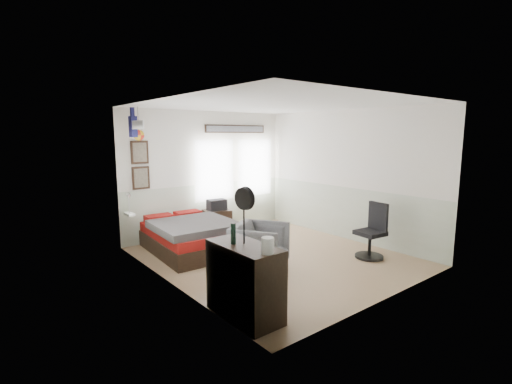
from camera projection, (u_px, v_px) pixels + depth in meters
ground_plane at (274, 257)px, 6.72m from camera, size 4.00×4.50×0.01m
room_shell at (264, 168)px, 6.57m from camera, size 4.02×4.52×2.71m
wall_decor at (166, 139)px, 7.23m from camera, size 3.55×1.32×1.44m
bed at (190, 236)px, 6.98m from camera, size 1.46×1.97×0.61m
dresser at (245, 281)px, 4.46m from camera, size 0.48×1.00×0.90m
armchair at (260, 246)px, 6.07m from camera, size 1.13×1.14×0.76m
nightstand at (217, 222)px, 8.15m from camera, size 0.65×0.57×0.56m
task_chair at (372, 235)px, 6.63m from camera, size 0.50×0.50×0.99m
kettle at (268, 245)px, 4.06m from camera, size 0.16×0.14×0.18m
bottle at (233, 234)px, 4.41m from camera, size 0.06×0.06×0.25m
stand_fan at (244, 200)px, 4.37m from camera, size 0.11×0.28×0.69m
black_bag at (217, 205)px, 8.08m from camera, size 0.42×0.30×0.23m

